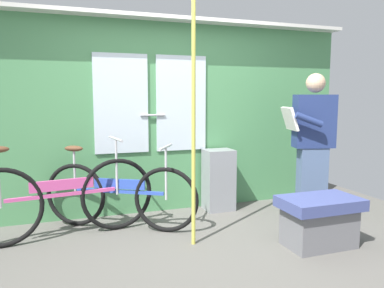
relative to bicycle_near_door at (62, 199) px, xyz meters
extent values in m
cube|color=#56544F|center=(1.21, -0.81, -0.41)|extent=(5.50, 4.38, 0.04)
cube|color=#4C8C56|center=(1.21, 0.58, 0.70)|extent=(4.50, 0.08, 2.19)
cube|color=silver|center=(0.66, 0.53, 0.88)|extent=(0.60, 0.02, 1.10)
cube|color=silver|center=(1.36, 0.53, 0.88)|extent=(0.60, 0.02, 1.10)
cylinder|color=#B2B2B7|center=(1.01, 0.51, 0.75)|extent=(0.28, 0.02, 0.02)
cube|color=silver|center=(1.21, 0.48, 1.82)|extent=(4.50, 0.28, 0.04)
torus|color=black|center=(0.53, 0.07, -0.02)|extent=(0.73, 0.14, 0.73)
torus|color=black|center=(-0.51, -0.07, -0.02)|extent=(0.73, 0.14, 0.73)
cube|color=#D14C93|center=(0.01, 0.00, 0.04)|extent=(1.00, 0.16, 0.03)
cube|color=#D14C93|center=(0.01, 0.00, 0.13)|extent=(0.58, 0.10, 0.10)
cylinder|color=#B7B7BC|center=(0.53, 0.07, 0.26)|extent=(0.02, 0.02, 0.56)
cylinder|color=#B7B7BC|center=(0.53, 0.07, 0.54)|extent=(0.08, 0.44, 0.02)
torus|color=black|center=(0.98, -0.17, -0.06)|extent=(0.59, 0.37, 0.66)
torus|color=black|center=(0.14, 0.33, -0.06)|extent=(0.59, 0.37, 0.66)
cube|color=#2D4CB2|center=(0.56, 0.08, 0.00)|extent=(0.82, 0.50, 0.03)
cube|color=#2D4CB2|center=(0.56, 0.08, 0.08)|extent=(0.48, 0.30, 0.10)
cylinder|color=#B7B7BC|center=(0.14, 0.33, 0.19)|extent=(0.02, 0.02, 0.49)
ellipsoid|color=brown|center=(0.14, 0.33, 0.43)|extent=(0.22, 0.18, 0.06)
cylinder|color=#B7B7BC|center=(0.98, -0.17, 0.21)|extent=(0.02, 0.02, 0.53)
cylinder|color=#B7B7BC|center=(0.98, -0.17, 0.47)|extent=(0.24, 0.39, 0.02)
cube|color=slate|center=(2.68, -0.19, 0.00)|extent=(0.34, 0.25, 0.78)
cube|color=navy|center=(2.68, -0.19, 0.69)|extent=(0.48, 0.31, 0.59)
sphere|color=tan|center=(2.68, -0.19, 1.11)|extent=(0.21, 0.21, 0.21)
cube|color=silver|center=(2.41, -0.12, 0.72)|extent=(0.19, 0.36, 0.26)
cylinder|color=navy|center=(2.49, -0.34, 0.72)|extent=(0.31, 0.15, 0.17)
cylinder|color=navy|center=(2.60, 0.04, 0.72)|extent=(0.31, 0.15, 0.17)
cube|color=gray|center=(1.77, 0.36, -0.03)|extent=(0.34, 0.28, 0.73)
cylinder|color=#C6C14C|center=(1.13, -0.55, 0.70)|extent=(0.04, 0.04, 2.19)
cube|color=#3D477F|center=(2.18, -0.96, 0.01)|extent=(0.70, 0.44, 0.10)
cube|color=slate|center=(2.18, -0.96, -0.21)|extent=(0.60, 0.36, 0.35)
camera|label=1|loc=(0.02, -3.66, 0.95)|focal=35.04mm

